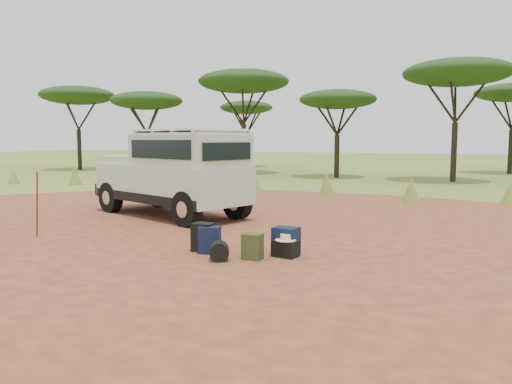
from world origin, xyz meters
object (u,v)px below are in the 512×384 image
at_px(safari_vehicle, 174,175).
at_px(backpack_black, 204,237).
at_px(hard_case, 286,249).
at_px(walking_staff, 37,205).
at_px(backpack_olive, 252,247).
at_px(duffel_navy, 286,241).
at_px(backpack_navy, 210,240).

distance_m(safari_vehicle, backpack_black, 4.61).
xyz_separation_m(safari_vehicle, hard_case, (4.42, -3.31, -0.98)).
relative_size(walking_staff, backpack_black, 2.68).
bearing_deg(backpack_olive, hard_case, 43.28).
relative_size(duffel_navy, hard_case, 1.17).
xyz_separation_m(backpack_olive, hard_case, (0.46, 0.41, -0.08)).
xyz_separation_m(duffel_navy, hard_case, (0.06, -0.20, -0.10)).
xyz_separation_m(safari_vehicle, backpack_black, (2.86, -3.50, -0.87)).
relative_size(walking_staff, backpack_olive, 3.16).
relative_size(safari_vehicle, walking_staff, 3.54).
height_order(safari_vehicle, duffel_navy, safari_vehicle).
height_order(backpack_olive, hard_case, backpack_olive).
height_order(duffel_navy, hard_case, duffel_navy).
height_order(walking_staff, backpack_black, walking_staff).
relative_size(backpack_black, backpack_navy, 1.08).
relative_size(backpack_olive, duffel_navy, 0.92).
bearing_deg(duffel_navy, backpack_navy, -154.17).
relative_size(backpack_navy, hard_case, 1.17).
distance_m(backpack_olive, hard_case, 0.62).
bearing_deg(backpack_black, backpack_olive, -7.65).
distance_m(backpack_black, backpack_navy, 0.20).
height_order(walking_staff, backpack_olive, walking_staff).
xyz_separation_m(backpack_black, hard_case, (1.55, 0.19, -0.12)).
xyz_separation_m(walking_staff, duffel_navy, (5.35, 0.65, -0.46)).
bearing_deg(backpack_olive, walking_staff, -178.28).
xyz_separation_m(backpack_black, backpack_olive, (1.09, -0.22, -0.04)).
bearing_deg(safari_vehicle, duffel_navy, -14.75).
bearing_deg(walking_staff, duffel_navy, -52.14).
relative_size(safari_vehicle, backpack_black, 9.51).
xyz_separation_m(safari_vehicle, backpack_olive, (3.96, -3.72, -0.91)).
distance_m(walking_staff, backpack_olive, 4.98).
bearing_deg(backpack_navy, duffel_navy, 3.92).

